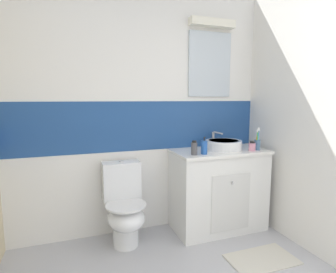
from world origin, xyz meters
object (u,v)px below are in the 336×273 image
toilet (124,207)px  lotion_bottle_short (194,148)px  sink_basin (223,144)px  soap_dispenser (204,147)px  toothbrush_cup (257,144)px  hair_gel_jar (252,146)px

toilet → lotion_bottle_short: lotion_bottle_short is taller
sink_basin → lotion_bottle_short: 0.44m
soap_dispenser → lotion_bottle_short: soap_dispenser is taller
toilet → toothbrush_cup: size_ratio=3.39×
sink_basin → toothbrush_cup: bearing=-26.2°
toilet → lotion_bottle_short: size_ratio=5.77×
toothbrush_cup → soap_dispenser: bearing=-179.1°
hair_gel_jar → soap_dispenser: bearing=178.9°
toilet → soap_dispenser: (0.75, -0.15, 0.55)m
toothbrush_cup → soap_dispenser: (-0.62, -0.01, -0.00)m
lotion_bottle_short → sink_basin: bearing=21.2°
lotion_bottle_short → hair_gel_jar: (0.64, -0.01, -0.02)m
soap_dispenser → hair_gel_jar: size_ratio=1.71×
toilet → toothbrush_cup: (1.37, -0.14, 0.55)m
toilet → soap_dispenser: 0.94m
sink_basin → hair_gel_jar: sink_basin is taller
lotion_bottle_short → hair_gel_jar: lotion_bottle_short is taller
sink_basin → soap_dispenser: (-0.31, -0.16, 0.01)m
sink_basin → hair_gel_jar: bearing=-36.3°
soap_dispenser → toothbrush_cup: bearing=0.9°
sink_basin → soap_dispenser: size_ratio=2.49×
toilet → hair_gel_jar: hair_gel_jar is taller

